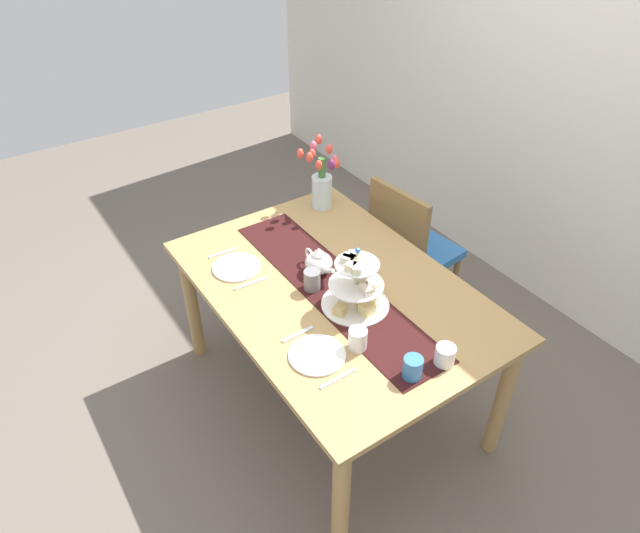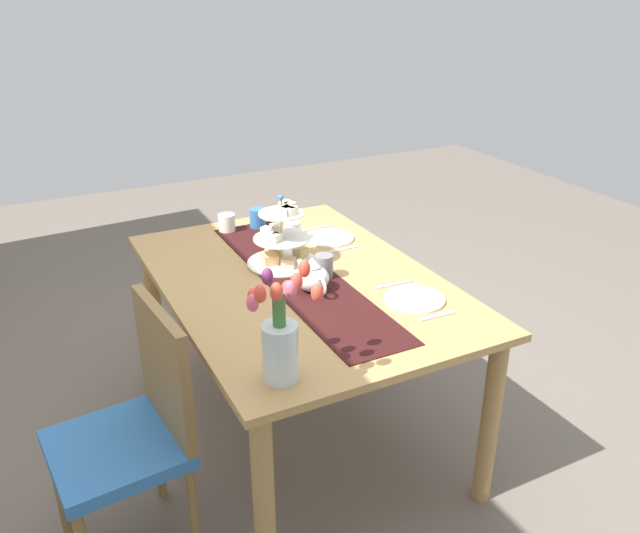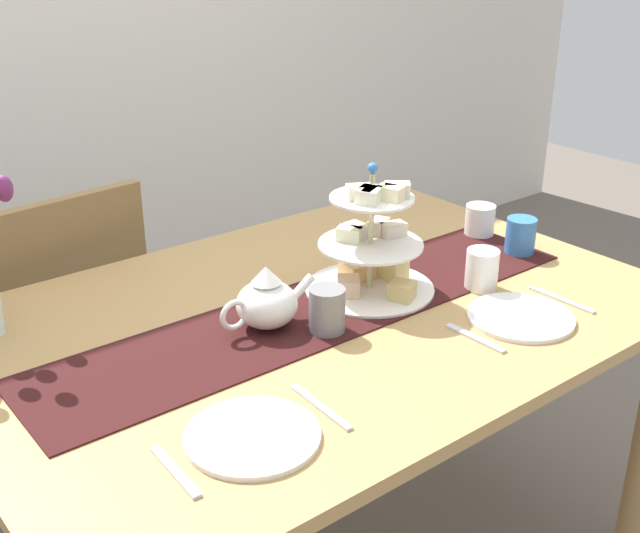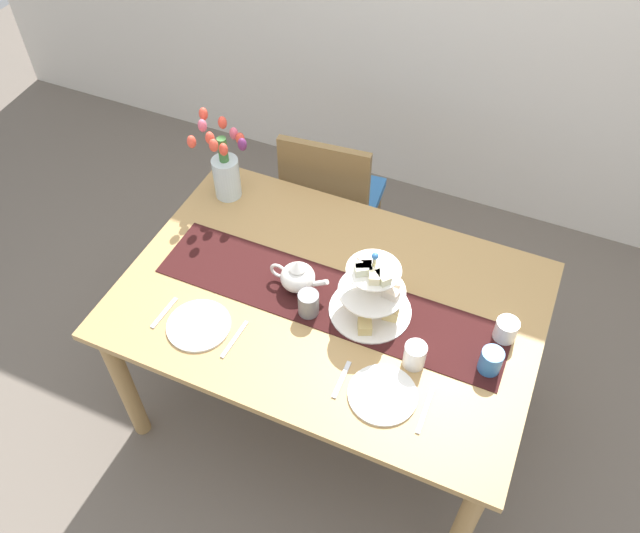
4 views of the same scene
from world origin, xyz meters
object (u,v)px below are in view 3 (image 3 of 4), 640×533
Objects in this scene: dinner_plate_left at (252,436)px; dinner_plate_right at (521,317)px; fork_left at (175,471)px; mug_grey at (327,310)px; dining_table at (316,350)px; knife_left at (321,407)px; cream_jug at (480,220)px; teapot at (266,302)px; fork_right at (475,338)px; mug_orange at (520,236)px; chair_left at (62,327)px; tiered_cake_stand at (372,249)px; mug_white_text at (482,269)px; knife_right at (562,300)px.

dinner_plate_left and dinner_plate_right have the same top height.
mug_grey reaches higher than fork_left.
mug_grey is at bearing 24.25° from fork_left.
dining_table is 9.04× the size of knife_left.
cream_jug reaches higher than dining_table.
teapot is 2.51× the size of mug_grey.
dinner_plate_left is at bearing -147.10° from mug_grey.
fork_right is 0.50m from mug_orange.
dining_table is 18.09× the size of cream_jug.
knife_left is 1.79× the size of mug_grey.
knife_left is at bearing -164.12° from mug_orange.
fork_right is at bearing -65.31° from chair_left.
dinner_plate_left is at bearing -150.16° from tiered_cake_stand.
tiered_cake_stand is (0.16, 0.00, 0.20)m from dining_table.
cream_jug is (0.47, 0.08, -0.06)m from tiered_cake_stand.
cream_jug is at bearing 9.87° from tiered_cake_stand.
tiered_cake_stand is 3.20× the size of mug_white_text.
chair_left reaches higher than knife_left.
mug_white_text is (0.69, -0.90, 0.30)m from chair_left.
chair_left is 5.35× the size of knife_left.
cream_jug is (0.63, 0.08, 0.14)m from dining_table.
dining_table is 9.04× the size of knife_right.
knife_right is 1.79× the size of mug_grey.
mug_orange is (-0.02, -0.15, 0.01)m from cream_jug.
chair_left is 0.96m from tiered_cake_stand.
teapot reaches higher than fork_left.
cream_jug is 0.50× the size of knife_left.
mug_grey is at bearing -155.46° from tiered_cake_stand.
dinner_plate_right is (-0.31, -0.39, -0.04)m from cream_jug.
chair_left is at bearing 126.25° from knife_right.
chair_left reaches higher than dinner_plate_right.
tiered_cake_stand reaches higher than mug_grey.
mug_white_text is at bearing -21.78° from dining_table.
knife_left is 0.70m from knife_right.
knife_right is (0.30, -0.31, -0.10)m from tiered_cake_stand.
cream_jug is at bearing 14.64° from mug_grey.
knife_left is at bearing -126.72° from dining_table.
mug_white_text is at bearing -52.71° from chair_left.
tiered_cake_stand is 0.76m from fork_left.
dining_table is 0.65m from cream_jug.
cream_jug reaches higher than dinner_plate_right.
knife_right is (0.47, -0.31, 0.10)m from dining_table.
mug_white_text is at bearing -161.54° from mug_orange.
dining_table is at bearing 136.00° from dinner_plate_right.
dining_table is 0.18m from mug_grey.
fork_right is 1.58× the size of mug_orange.
tiered_cake_stand is at bearing 0.25° from dining_table.
fork_right is (0.55, 0.00, -0.00)m from dinner_plate_left.
dinner_plate_right is 0.17m from mug_white_text.
fork_left is (-0.39, -0.31, -0.06)m from teapot.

